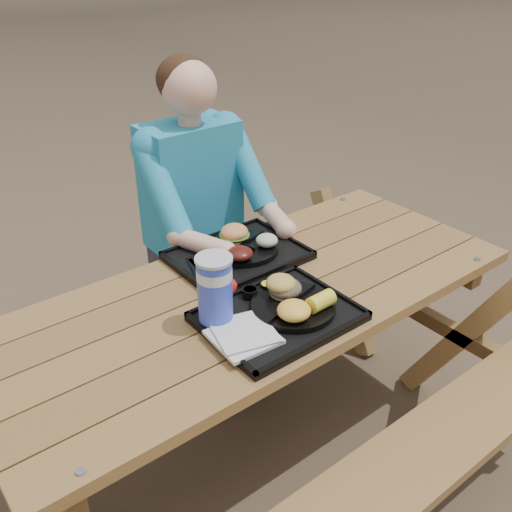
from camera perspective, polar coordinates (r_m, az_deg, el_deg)
ground at (r=2.37m, az=-0.00°, el=-18.78°), size 60.00×60.00×0.00m
picnic_table at (r=2.11m, az=-0.00°, el=-12.01°), size 1.80×1.49×0.75m
tray_near at (r=1.74m, az=2.24°, el=-6.15°), size 0.45×0.35×0.02m
tray_far at (r=2.05m, az=-1.81°, el=-0.04°), size 0.45×0.35×0.02m
plate_near at (r=1.75m, az=3.73°, el=-5.04°), size 0.26×0.26×0.02m
plate_far at (r=2.06m, az=-1.32°, el=0.81°), size 0.26×0.26×0.02m
napkin_stack at (r=1.63m, az=-1.27°, el=-7.97°), size 0.18×0.18×0.02m
soda_cup at (r=1.65m, az=-4.12°, el=-3.59°), size 0.10×0.10×0.21m
condiment_bbq at (r=1.80m, az=-0.60°, el=-3.70°), size 0.05×0.05×0.03m
condiment_mustard at (r=1.83m, az=1.12°, el=-3.10°), size 0.05×0.05×0.03m
sandwich at (r=1.76m, az=2.97°, el=-2.42°), size 0.10×0.10×0.10m
mac_cheese at (r=1.67m, az=3.82°, el=-5.45°), size 0.10×0.10×0.05m
corn_cob at (r=1.72m, az=6.50°, el=-4.51°), size 0.09×0.09×0.05m
cutlery_far at (r=1.98m, az=-5.84°, el=-1.03°), size 0.04×0.14×0.01m
burger at (r=2.08m, az=-2.18°, el=2.74°), size 0.10×0.10×0.09m
baked_beans at (r=1.97m, az=-1.63°, el=0.27°), size 0.09×0.09×0.04m
potato_salad at (r=2.05m, az=1.09°, el=1.58°), size 0.08×0.08×0.04m
diner at (r=2.46m, az=-5.97°, el=1.99°), size 0.48×0.84×1.28m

